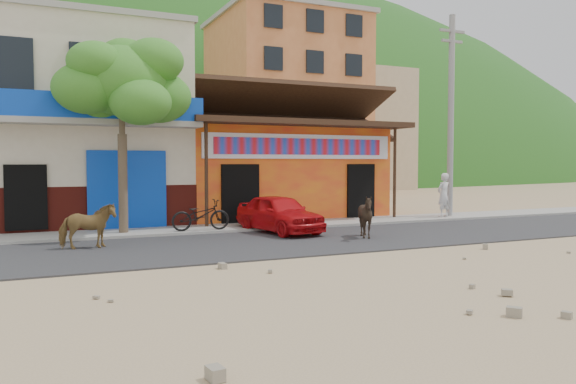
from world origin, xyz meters
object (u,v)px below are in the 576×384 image
Objects in this scene: cow_tan at (87,226)px; cow_dark at (366,216)px; pedestrian at (443,195)px; tree at (122,134)px; red_car at (279,213)px; scooter at (201,215)px; utility_pole at (451,116)px.

cow_dark reaches higher than cow_tan.
pedestrian is at bearing -80.41° from cow_tan.
tree is 1.68× the size of red_car.
pedestrian is at bearing 97.38° from cow_dark.
pedestrian reaches higher than red_car.
cow_dark is at bearing -29.69° from tree.
scooter is (3.53, 1.93, -0.02)m from cow_tan.
utility_pole is at bearing -85.53° from scooter.
tree reaches higher than red_car.
cow_tan is 7.74m from cow_dark.
utility_pole reaches higher than tree.
pedestrian is at bearing -149.55° from utility_pole.
tree is 12.84m from utility_pole.
red_car is at bearing -3.78° from pedestrian.
tree is at bearing 153.82° from red_car.
cow_tan is 4.03m from scooter.
tree is 7.76m from cow_dark.
utility_pole reaches higher than pedestrian.
utility_pole reaches higher than cow_dark.
utility_pole reaches higher than scooter.
tree is 0.75× the size of utility_pole.
utility_pole reaches higher than cow_tan.
cow_tan is 1.09× the size of cow_dark.
cow_tan is (-1.25, -2.43, -2.50)m from tree.
cow_dark is 0.36× the size of red_car.
cow_tan is 0.80× the size of pedestrian.
cow_dark is (7.64, -1.21, 0.05)m from cow_tan.
utility_pole is at bearing -162.38° from pedestrian.
cow_tan is at bearing -3.24° from pedestrian.
scooter is at bearing -176.19° from utility_pole.
cow_tan is (-14.05, -2.63, -3.50)m from utility_pole.
tree is at bearing 78.32° from scooter.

